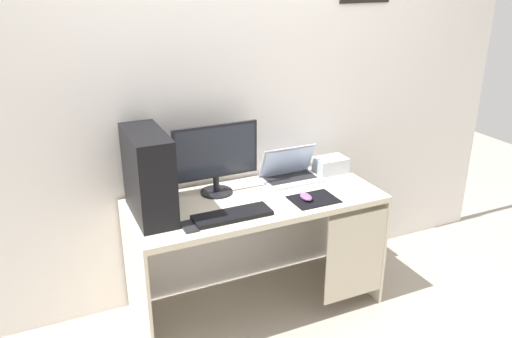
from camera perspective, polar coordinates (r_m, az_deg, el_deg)
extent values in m
plane|color=#9E9384|center=(3.31, 0.00, -14.69)|extent=(8.00, 8.00, 0.00)
cube|color=silver|center=(3.06, -2.73, 9.09)|extent=(4.00, 0.04, 2.60)
cube|color=beige|center=(2.95, 0.00, -3.57)|extent=(1.44, 0.61, 0.03)
cube|color=beige|center=(2.95, -12.98, -12.34)|extent=(0.02, 0.61, 0.69)
cube|color=beige|center=(3.44, 10.90, -6.86)|extent=(0.02, 0.61, 0.69)
cube|color=beige|center=(3.10, 10.91, -9.49)|extent=(0.40, 0.01, 0.55)
cube|color=black|center=(2.72, -11.76, -0.61)|extent=(0.19, 0.44, 0.46)
cylinder|color=black|center=(3.02, -4.38, -2.53)|extent=(0.19, 0.19, 0.01)
cylinder|color=black|center=(3.00, -4.41, -1.62)|extent=(0.04, 0.04, 0.09)
cube|color=black|center=(2.92, -4.46, 1.95)|extent=(0.50, 0.02, 0.31)
cube|color=#232833|center=(2.91, -4.39, 1.89)|extent=(0.47, 0.00, 0.28)
cube|color=#B7BCC6|center=(3.19, 3.93, -1.18)|extent=(0.35, 0.22, 0.01)
cube|color=black|center=(3.20, 3.79, -0.95)|extent=(0.31, 0.14, 0.00)
cube|color=#B7BCC6|center=(3.20, 3.44, 0.94)|extent=(0.35, 0.09, 0.20)
cube|color=#ADC1E5|center=(3.20, 3.49, 0.86)|extent=(0.33, 0.08, 0.17)
cube|color=#B7BCC6|center=(3.33, 8.22, 0.44)|extent=(0.20, 0.14, 0.10)
cube|color=black|center=(2.73, -2.63, -5.11)|extent=(0.42, 0.14, 0.02)
cube|color=black|center=(2.95, 6.37, -3.34)|extent=(0.26, 0.20, 0.00)
ellipsoid|color=#8C4C99|center=(2.92, 5.53, -3.08)|extent=(0.06, 0.10, 0.03)
cube|color=#232326|center=(2.65, -7.41, -6.32)|extent=(0.07, 0.13, 0.01)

